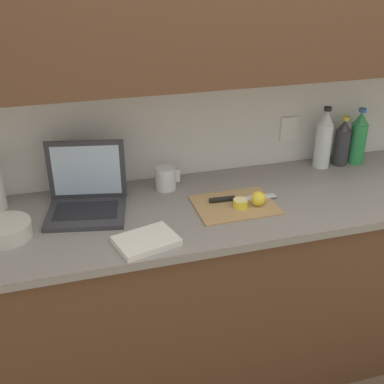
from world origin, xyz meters
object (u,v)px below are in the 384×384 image
Objects in this scene: bottle_water_clear at (324,140)px; bottle_green_soda at (358,138)px; lemon_half_cut at (240,203)px; measuring_cup at (166,178)px; laptop at (86,195)px; cutting_board at (235,205)px; bottle_oil_tall at (342,143)px; lemon_whole_beside at (258,199)px; knife at (231,199)px; bowl_white at (6,230)px.

bottle_green_soda is at bearing 0.00° from bottle_water_clear.
bottle_water_clear reaches higher than lemon_half_cut.
measuring_cup reaches higher than lemon_half_cut.
measuring_cup is at bearing -178.39° from bottle_green_soda.
laptop reaches higher than cutting_board.
bottle_oil_tall is 2.21× the size of measuring_cup.
lemon_whole_beside is at bearing -20.51° from cutting_board.
knife is at bearing 106.95° from lemon_half_cut.
bottle_oil_tall reaches higher than bowl_white.
cutting_board is 1.13× the size of knife.
bottle_green_soda is (0.74, 0.29, 0.10)m from lemon_half_cut.
bowl_white is (-0.67, -0.23, -0.02)m from measuring_cup.
cutting_board is 1.20× the size of bottle_green_soda.
bowl_white is at bearing 179.37° from cutting_board.
bottle_oil_tall reaches higher than cutting_board.
lemon_whole_beside is 0.20× the size of bottle_water_clear.
bottle_green_soda is 2.50× the size of measuring_cup.
cutting_board is at bearing -45.08° from measuring_cup.
measuring_cup is at bearing -178.00° from bottle_water_clear.
laptop reaches higher than bowl_white.
cutting_board is 0.91m from bowl_white.
laptop is at bearing -174.44° from bottle_oil_tall.
bottle_water_clear is 1.59× the size of bowl_white.
bottle_oil_tall reaches higher than measuring_cup.
cutting_board is at bearing 159.49° from lemon_whole_beside.
laptop is 1.19× the size of bottle_water_clear.
bottle_water_clear reaches higher than measuring_cup.
knife is at bearing 94.26° from cutting_board.
bottle_oil_tall is at bearing 22.07° from cutting_board.
bowl_white is at bearing 177.49° from lemon_whole_beside.
laptop reaches higher than bottle_oil_tall.
cutting_board is 5.45× the size of lemon_half_cut.
cutting_board is 0.34m from measuring_cup.
lemon_whole_beside is at bearing -147.07° from bottle_water_clear.
bowl_white is (-0.91, -0.03, 0.01)m from knife.
lemon_half_cut reaches higher than cutting_board.
lemon_whole_beside is at bearing -152.13° from bottle_oil_tall.
lemon_whole_beside is 1.00m from bowl_white.
knife is at bearing -157.36° from bottle_water_clear.
laptop is 0.61m from knife.
bottle_water_clear is (0.56, 0.27, 0.14)m from cutting_board.
lemon_half_cut is (0.61, -0.17, -0.04)m from laptop.
cutting_board is 1.11× the size of bottle_water_clear.
lemon_half_cut is 0.32× the size of bowl_white.
knife is at bearing 1.58° from bowl_white.
laptop is 0.62m from cutting_board.
knife is 4.82× the size of lemon_half_cut.
bowl_white is (-1.00, 0.04, -0.01)m from lemon_whole_beside.
laptop is 1.36m from bottle_green_soda.
cutting_board is at bearing -157.93° from bottle_oil_tall.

